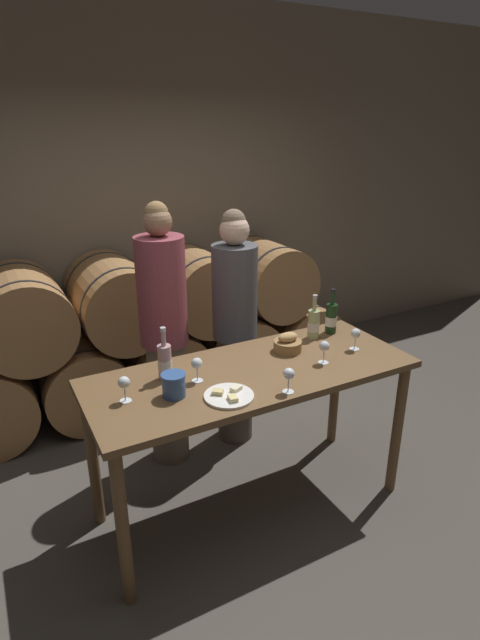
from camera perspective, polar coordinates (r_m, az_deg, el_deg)
name	(u,v)px	position (r m, az deg, el deg)	size (l,w,h in m)	color
ground_plane	(251,503)	(3.33, 1.27, -20.21)	(10.00, 10.00, 0.00)	#4C473F
stone_wall_back	(131,201)	(4.50, -12.33, 13.13)	(10.00, 0.12, 3.20)	#7F705B
barrel_stack	(159,331)	(4.27, -9.21, -1.22)	(3.40, 0.83, 1.26)	#9E7042
tasting_table	(252,389)	(2.86, 1.40, -7.88)	(1.85, 0.73, 0.94)	brown
person_left	(164,337)	(3.29, -8.63, -1.93)	(0.31, 0.31, 1.79)	#756651
person_right	(235,328)	(3.50, -0.59, -0.95)	(0.31, 0.31, 1.71)	#4C4238
wine_bottle_red	(331,318)	(3.30, 10.39, 0.22)	(0.08, 0.08, 0.30)	#193819
wine_bottle_white	(314,324)	(3.21, 8.40, -0.42)	(0.08, 0.08, 0.29)	#ADBC7F
wine_bottle_rose	(165,362)	(2.69, -8.59, -4.74)	(0.08, 0.08, 0.30)	#BC8E93
blue_crock	(174,384)	(2.54, -7.58, -7.27)	(0.13, 0.13, 0.12)	#335693
bread_basket	(288,344)	(3.02, 5.47, -2.74)	(0.17, 0.17, 0.12)	olive
cheese_plate	(229,396)	(2.53, -1.28, -8.63)	(0.25, 0.25, 0.04)	white
wine_glass_far_left	(124,384)	(2.52, -13.12, -7.09)	(0.06, 0.06, 0.14)	white
wine_glass_left	(197,364)	(2.65, -4.95, -5.08)	(0.06, 0.06, 0.14)	white
wine_glass_center	(289,375)	(2.55, 5.60, -6.27)	(0.06, 0.06, 0.14)	white
wine_glass_right	(324,347)	(2.88, 9.62, -3.09)	(0.06, 0.06, 0.14)	white
wine_glass_far_right	(356,334)	(3.09, 13.08, -1.62)	(0.06, 0.06, 0.14)	white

